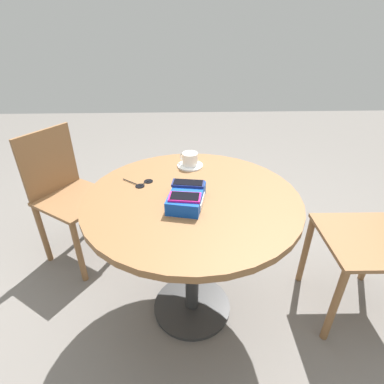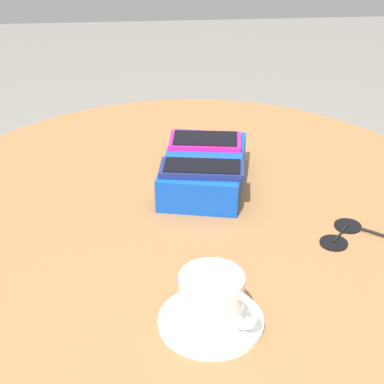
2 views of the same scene
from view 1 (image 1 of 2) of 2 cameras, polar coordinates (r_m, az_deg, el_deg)
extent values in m
plane|color=slate|center=(1.79, 0.00, -21.01)|extent=(8.00, 8.00, 0.00)
cylinder|color=#2D2D2D|center=(1.79, 0.00, -20.81)|extent=(0.42, 0.42, 0.02)
cylinder|color=#2D2D2D|center=(1.53, 0.00, -12.62)|extent=(0.07, 0.07, 0.67)
cylinder|color=brown|center=(1.32, 0.00, -1.32)|extent=(0.95, 0.95, 0.03)
cube|color=#0F42AD|center=(1.24, -1.06, -1.09)|extent=(0.23, 0.17, 0.06)
cube|color=white|center=(1.24, 2.02, -1.77)|extent=(0.11, 0.03, 0.03)
cube|color=#D11975|center=(1.18, -1.38, -0.99)|extent=(0.09, 0.13, 0.01)
cube|color=black|center=(1.18, -1.38, -0.77)|extent=(0.08, 0.12, 0.00)
cube|color=navy|center=(1.27, -0.74, 1.52)|extent=(0.08, 0.14, 0.01)
cube|color=black|center=(1.27, -0.74, 1.77)|extent=(0.07, 0.13, 0.00)
cylinder|color=white|center=(1.58, -0.20, 5.07)|extent=(0.13, 0.13, 0.01)
cylinder|color=white|center=(1.56, -0.20, 6.30)|extent=(0.08, 0.08, 0.07)
cylinder|color=tan|center=(1.55, -0.20, 7.21)|extent=(0.07, 0.07, 0.00)
torus|color=white|center=(1.58, -1.52, 6.65)|extent=(0.04, 0.05, 0.05)
cylinder|color=black|center=(1.44, -8.30, 2.03)|extent=(0.04, 0.04, 0.00)
cylinder|color=black|center=(1.40, -9.88, 1.13)|extent=(0.04, 0.04, 0.00)
cylinder|color=black|center=(1.42, -9.09, 1.69)|extent=(0.05, 0.04, 0.00)
cylinder|color=black|center=(1.45, -11.76, 1.97)|extent=(0.06, 0.07, 0.00)
cube|color=brown|center=(1.97, -21.31, -1.28)|extent=(0.53, 0.53, 0.02)
cube|color=brown|center=(2.02, -25.66, 5.20)|extent=(0.31, 0.21, 0.39)
cylinder|color=brown|center=(1.90, -20.70, -10.76)|extent=(0.04, 0.04, 0.43)
cylinder|color=brown|center=(2.06, -13.61, -5.83)|extent=(0.04, 0.04, 0.43)
cylinder|color=brown|center=(2.14, -26.53, -7.13)|extent=(0.04, 0.04, 0.43)
cylinder|color=brown|center=(2.28, -19.75, -3.02)|extent=(0.04, 0.04, 0.43)
cube|color=brown|center=(1.70, 30.57, -7.77)|extent=(0.44, 0.44, 0.02)
cylinder|color=brown|center=(1.89, 20.80, -10.41)|extent=(0.04, 0.04, 0.46)
cylinder|color=brown|center=(1.64, 25.43, -19.08)|extent=(0.04, 0.04, 0.46)
cylinder|color=brown|center=(2.06, 31.03, -9.44)|extent=(0.04, 0.04, 0.46)
camera|label=2|loc=(2.05, 1.28, 26.51)|focal=60.00mm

